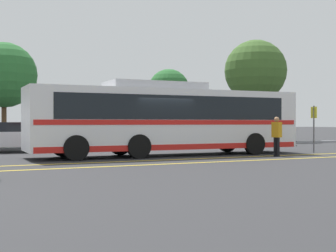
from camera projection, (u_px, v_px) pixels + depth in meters
ground_plane at (157, 156)px, 20.44m from camera, size 220.00×220.00×0.00m
lane_strip_0 at (191, 159)px, 19.00m from camera, size 32.39×0.20×0.01m
lane_strip_1 at (213, 162)px, 17.47m from camera, size 32.39×0.20×0.01m
curb_strip at (115, 146)px, 27.50m from camera, size 40.39×0.36×0.15m
transit_bus at (168, 118)px, 20.97m from camera, size 12.74×2.80×3.26m
parked_car_1 at (18, 137)px, 23.48m from camera, size 4.60×2.00×1.50m
pedestrian_1 at (277, 134)px, 20.34m from camera, size 0.27×0.45×1.73m
bus_stop_sign at (314, 123)px, 22.90m from camera, size 0.07×0.40×2.31m
tree_1 at (4, 75)px, 26.72m from camera, size 3.74×3.74×6.08m
tree_2 at (256, 71)px, 37.82m from camera, size 5.01×5.01×8.18m
tree_3 at (169, 90)px, 33.59m from camera, size 2.96×2.96×5.34m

